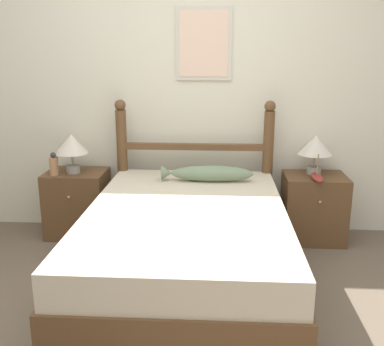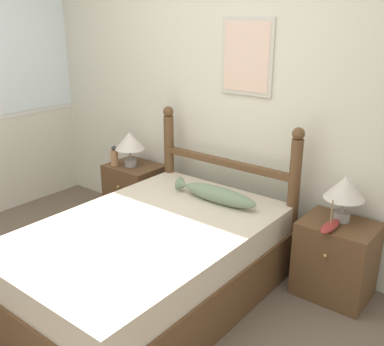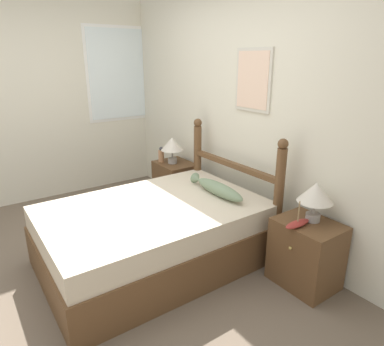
{
  "view_description": "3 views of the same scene",
  "coord_description": "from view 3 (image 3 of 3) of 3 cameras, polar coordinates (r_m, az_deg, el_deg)",
  "views": [
    {
      "loc": [
        0.3,
        -2.11,
        1.53
      ],
      "look_at": [
        0.11,
        0.98,
        0.69
      ],
      "focal_mm": 42.0,
      "sensor_mm": 36.0,
      "label": 1
    },
    {
      "loc": [
        2.03,
        -1.32,
        1.91
      ],
      "look_at": [
        0.16,
        1.03,
        0.84
      ],
      "focal_mm": 42.0,
      "sensor_mm": 36.0,
      "label": 2
    },
    {
      "loc": [
        2.56,
        -0.69,
        1.79
      ],
      "look_at": [
        0.07,
        1.06,
        0.77
      ],
      "focal_mm": 32.0,
      "sensor_mm": 36.0,
      "label": 3
    }
  ],
  "objects": [
    {
      "name": "nightstand_right",
      "position": [
        3.01,
        18.45,
        -12.61
      ],
      "size": [
        0.5,
        0.42,
        0.56
      ],
      "color": "brown",
      "rests_on": "ground_plane"
    },
    {
      "name": "table_lamp_left",
      "position": [
        4.19,
        -3.33,
        4.7
      ],
      "size": [
        0.28,
        0.28,
        0.33
      ],
      "color": "gray",
      "rests_on": "nightstand_left"
    },
    {
      "name": "bed",
      "position": [
        3.17,
        -6.28,
        -10.09
      ],
      "size": [
        1.31,
        1.93,
        0.56
      ],
      "color": "brown",
      "rests_on": "ground_plane"
    },
    {
      "name": "table_lamp_right",
      "position": [
        2.83,
        19.91,
        -3.29
      ],
      "size": [
        0.28,
        0.28,
        0.33
      ],
      "color": "gray",
      "rests_on": "nightstand_right"
    },
    {
      "name": "wall_left",
      "position": [
        4.77,
        -26.6,
        10.53
      ],
      "size": [
        0.08,
        6.4,
        2.55
      ],
      "color": "beige",
      "rests_on": "ground_plane"
    },
    {
      "name": "bottle",
      "position": [
        4.29,
        -5.15,
        2.98
      ],
      "size": [
        0.07,
        0.07,
        0.19
      ],
      "color": "tan",
      "rests_on": "nightstand_left"
    },
    {
      "name": "model_boat",
      "position": [
        2.79,
        17.17,
        -8.05
      ],
      "size": [
        0.08,
        0.26,
        0.21
      ],
      "color": "maroon",
      "rests_on": "nightstand_right"
    },
    {
      "name": "wall_back",
      "position": [
        3.55,
        8.44,
        10.07
      ],
      "size": [
        6.4,
        0.08,
        2.55
      ],
      "color": "beige",
      "rests_on": "ground_plane"
    },
    {
      "name": "ground_plane",
      "position": [
        3.2,
        -17.15,
        -16.44
      ],
      "size": [
        16.0,
        16.0,
        0.0
      ],
      "primitive_type": "plane",
      "color": "brown"
    },
    {
      "name": "nightstand_left",
      "position": [
        4.35,
        -2.82,
        -1.81
      ],
      "size": [
        0.5,
        0.42,
        0.56
      ],
      "color": "brown",
      "rests_on": "ground_plane"
    },
    {
      "name": "fish_pillow",
      "position": [
        3.24,
        4.19,
        -2.57
      ],
      "size": [
        0.71,
        0.13,
        0.13
      ],
      "color": "gray",
      "rests_on": "bed"
    },
    {
      "name": "headboard",
      "position": [
        3.52,
        6.76,
        -1.05
      ],
      "size": [
        1.31,
        0.09,
        1.16
      ],
      "color": "brown",
      "rests_on": "ground_plane"
    }
  ]
}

